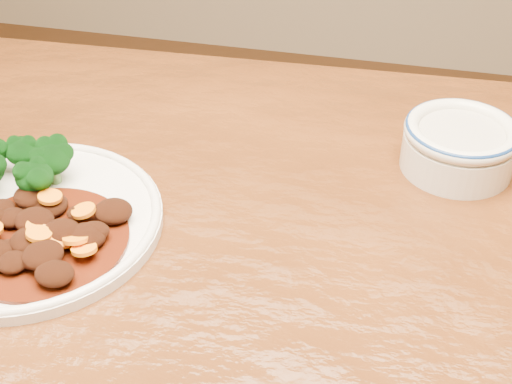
# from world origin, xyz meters

# --- Properties ---
(dining_table) EXTENTS (1.53, 0.96, 0.75)m
(dining_table) POSITION_xyz_m (0.00, 0.00, 0.67)
(dining_table) COLOR #5E2E10
(dining_table) RESTS_ON ground
(dinner_plate) EXTENTS (0.30, 0.30, 0.02)m
(dinner_plate) POSITION_xyz_m (-0.24, -0.01, 0.76)
(dinner_plate) COLOR white
(dinner_plate) RESTS_ON dining_table
(broccoli_florets) EXTENTS (0.14, 0.09, 0.05)m
(broccoli_florets) POSITION_xyz_m (-0.29, 0.04, 0.79)
(broccoli_florets) COLOR #6BA254
(broccoli_florets) RESTS_ON dinner_plate
(mince_stew) EXTENTS (0.18, 0.18, 0.03)m
(mince_stew) POSITION_xyz_m (-0.20, -0.05, 0.77)
(mince_stew) COLOR #4D1508
(mince_stew) RESTS_ON dinner_plate
(dip_bowl) EXTENTS (0.14, 0.14, 0.06)m
(dip_bowl) POSITION_xyz_m (0.22, 0.22, 0.79)
(dip_bowl) COLOR silver
(dip_bowl) RESTS_ON dining_table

